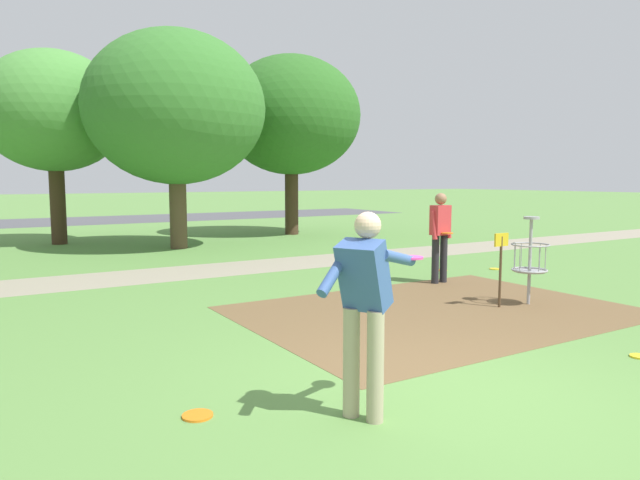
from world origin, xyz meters
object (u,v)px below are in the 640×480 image
object	(u,v)px
frisbee_mid_grass	(367,308)
tree_near_right	(53,112)
frisbee_near_basket	(495,269)
frisbee_far_left	(442,270)
disc_golf_basket	(527,257)
player_foreground_watching	(440,232)
player_throwing	(365,301)
frisbee_far_right	(198,415)
tree_mid_left	(291,116)
frisbee_by_tee	(640,356)
tree_near_left	(175,108)

from	to	relation	value
frisbee_mid_grass	tree_near_right	distance (m)	12.91
frisbee_near_basket	frisbee_far_left	xyz separation A→B (m)	(-1.11, 0.48, 0.00)
disc_golf_basket	player_foreground_watching	size ratio (longest dim) A/B	0.81
player_throwing	frisbee_mid_grass	xyz separation A→B (m)	(2.40, 3.25, -0.98)
frisbee_near_basket	frisbee_far_right	distance (m)	9.22
frisbee_mid_grass	tree_mid_left	distance (m)	12.66
player_throwing	tree_near_right	world-z (taller)	tree_near_right
frisbee_by_tee	tree_near_left	bearing A→B (deg)	95.53
disc_golf_basket	frisbee_by_tee	size ratio (longest dim) A/B	6.71
frisbee_mid_grass	frisbee_by_tee	bearing A→B (deg)	-71.78
disc_golf_basket	player_throwing	distance (m)	5.17
frisbee_by_tee	frisbee_far_right	size ratio (longest dim) A/B	0.81
frisbee_by_tee	tree_mid_left	bearing A→B (deg)	76.33
frisbee_by_tee	frisbee_far_left	world-z (taller)	same
frisbee_far_left	tree_mid_left	world-z (taller)	tree_mid_left
frisbee_far_right	tree_mid_left	bearing A→B (deg)	58.50
frisbee_mid_grass	tree_mid_left	size ratio (longest dim) A/B	0.04
player_foreground_watching	frisbee_far_right	bearing A→B (deg)	-149.49
disc_golf_basket	player_throwing	world-z (taller)	player_throwing
frisbee_far_left	frisbee_mid_grass	bearing A→B (deg)	-149.19
disc_golf_basket	frisbee_far_right	size ratio (longest dim) A/B	5.41
frisbee_near_basket	frisbee_far_left	distance (m)	1.21
player_throwing	tree_near_right	size ratio (longest dim) A/B	0.30
player_throwing	tree_near_left	bearing A→B (deg)	79.14
frisbee_by_tee	frisbee_mid_grass	bearing A→B (deg)	108.22
disc_golf_basket	tree_near_right	bearing A→B (deg)	111.36
player_foreground_watching	frisbee_mid_grass	distance (m)	2.84
player_throwing	frisbee_by_tee	bearing A→B (deg)	-4.53
player_foreground_watching	player_throwing	size ratio (longest dim) A/B	1.00
frisbee_far_left	player_throwing	bearing A→B (deg)	-137.93
frisbee_by_tee	frisbee_far_right	world-z (taller)	same
disc_golf_basket	player_foreground_watching	bearing A→B (deg)	85.32
player_foreground_watching	player_throwing	world-z (taller)	same
player_foreground_watching	frisbee_mid_grass	size ratio (longest dim) A/B	6.65
disc_golf_basket	player_foreground_watching	xyz separation A→B (m)	(0.17, 2.13, 0.21)
frisbee_by_tee	frisbee_far_right	distance (m)	4.85
frisbee_far_right	frisbee_near_basket	bearing A→B (deg)	26.74
tree_near_right	tree_near_left	bearing A→B (deg)	-46.84
frisbee_near_basket	frisbee_by_tee	xyz separation A→B (m)	(-3.49, -5.17, 0.00)
frisbee_far_right	tree_mid_left	size ratio (longest dim) A/B	0.04
frisbee_near_basket	tree_near_left	xyz separation A→B (m)	(-4.71, 7.38, 3.92)
player_foreground_watching	tree_mid_left	world-z (taller)	tree_mid_left
frisbee_by_tee	frisbee_far_left	bearing A→B (deg)	67.14
tree_mid_left	tree_near_left	bearing A→B (deg)	-157.40
tree_near_left	tree_mid_left	bearing A→B (deg)	22.60
frisbee_by_tee	tree_near_right	world-z (taller)	tree_near_right
frisbee_near_basket	frisbee_mid_grass	world-z (taller)	same
tree_mid_left	frisbee_far_right	bearing A→B (deg)	-121.50
disc_golf_basket	tree_near_left	world-z (taller)	tree_near_left
tree_near_right	frisbee_mid_grass	bearing A→B (deg)	-76.76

